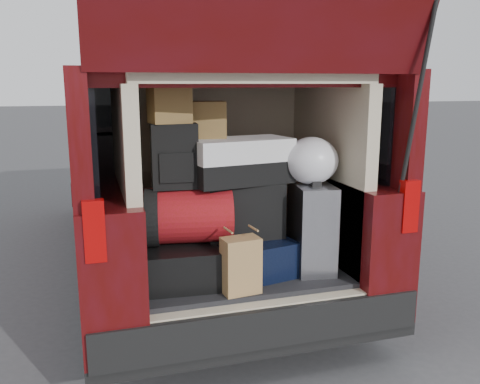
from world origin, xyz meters
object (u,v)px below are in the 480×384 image
object	(u,v)px
navy_hardshell	(251,254)
red_duffel	(189,215)
black_hardshell	(180,260)
black_soft_case	(242,209)
twotone_duffel	(240,161)
silver_roller	(312,227)
kraft_bag	(241,265)
backpack	(174,156)

from	to	relation	value
navy_hardshell	red_duffel	distance (m)	0.48
black_hardshell	black_soft_case	size ratio (longest dim) A/B	1.20
navy_hardshell	twotone_duffel	bearing A→B (deg)	138.69
black_hardshell	silver_roller	world-z (taller)	silver_roller
silver_roller	red_duffel	size ratio (longest dim) A/B	1.08
black_hardshell	silver_roller	distance (m)	0.84
kraft_bag	black_soft_case	size ratio (longest dim) A/B	0.67
black_hardshell	black_soft_case	world-z (taller)	black_soft_case
black_hardshell	black_soft_case	xyz separation A→B (m)	(0.40, 0.04, 0.28)
backpack	black_soft_case	bearing A→B (deg)	8.58
navy_hardshell	black_soft_case	xyz separation A→B (m)	(-0.05, 0.05, 0.28)
black_hardshell	twotone_duffel	bearing A→B (deg)	7.51
red_duffel	backpack	distance (m)	0.36
silver_roller	twotone_duffel	size ratio (longest dim) A/B	0.91
silver_roller	backpack	size ratio (longest dim) A/B	1.46
kraft_bag	twotone_duffel	distance (m)	0.64
black_hardshell	twotone_duffel	xyz separation A→B (m)	(0.39, 0.03, 0.58)
red_duffel	backpack	world-z (taller)	backpack
silver_roller	kraft_bag	size ratio (longest dim) A/B	1.71
silver_roller	backpack	distance (m)	0.96
backpack	twotone_duffel	size ratio (longest dim) A/B	0.62
black_hardshell	red_duffel	bearing A→B (deg)	-10.68
black_hardshell	silver_roller	bearing A→B (deg)	-2.40
navy_hardshell	black_soft_case	world-z (taller)	black_soft_case
red_duffel	twotone_duffel	size ratio (longest dim) A/B	0.84
black_hardshell	kraft_bag	xyz separation A→B (m)	(0.29, -0.31, 0.05)
kraft_bag	black_soft_case	distance (m)	0.43
red_duffel	black_soft_case	distance (m)	0.35
black_hardshell	black_soft_case	bearing A→B (deg)	8.90
black_hardshell	navy_hardshell	world-z (taller)	black_hardshell
navy_hardshell	black_hardshell	bearing A→B (deg)	166.88
backpack	twotone_duffel	xyz separation A→B (m)	(0.40, 0.02, -0.05)
black_hardshell	backpack	xyz separation A→B (m)	(-0.01, 0.01, 0.63)
silver_roller	twotone_duffel	world-z (taller)	twotone_duffel
silver_roller	kraft_bag	bearing A→B (deg)	-149.23
black_soft_case	twotone_duffel	world-z (taller)	twotone_duffel
silver_roller	red_duffel	distance (m)	0.78
navy_hardshell	twotone_duffel	xyz separation A→B (m)	(-0.06, 0.03, 0.59)
red_duffel	twotone_duffel	world-z (taller)	twotone_duffel
kraft_bag	black_soft_case	world-z (taller)	black_soft_case
black_soft_case	backpack	bearing A→B (deg)	-176.27
black_hardshell	backpack	size ratio (longest dim) A/B	1.53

